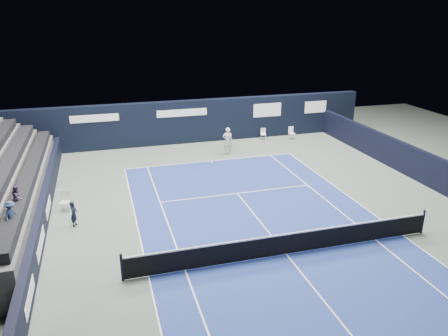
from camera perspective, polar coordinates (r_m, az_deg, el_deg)
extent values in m
plane|color=#505F55|center=(19.54, 5.75, -8.24)|extent=(48.00, 48.00, 0.00)
cube|color=navy|center=(17.95, 8.14, -11.10)|extent=(10.97, 23.77, 0.01)
cube|color=black|center=(27.55, 23.32, 0.75)|extent=(0.30, 22.00, 1.80)
cube|color=white|center=(32.93, 5.16, 4.38)|extent=(0.45, 0.44, 0.04)
cube|color=white|center=(33.03, 5.14, 4.85)|extent=(0.37, 0.12, 0.44)
cylinder|color=white|center=(33.14, 5.39, 4.13)|extent=(0.02, 0.02, 0.39)
cylinder|color=white|center=(33.11, 4.84, 4.13)|extent=(0.02, 0.02, 0.39)
cylinder|color=white|center=(32.85, 5.45, 3.98)|extent=(0.02, 0.02, 0.39)
cylinder|color=white|center=(32.82, 4.89, 3.98)|extent=(0.02, 0.02, 0.39)
cube|color=white|center=(33.03, 5.14, 4.97)|extent=(0.31, 0.15, 0.28)
cube|color=white|center=(33.32, 8.86, 4.48)|extent=(0.44, 0.42, 0.04)
cube|color=white|center=(33.41, 8.73, 4.99)|extent=(0.41, 0.05, 0.49)
cylinder|color=white|center=(33.60, 8.97, 4.23)|extent=(0.02, 0.02, 0.43)
cylinder|color=white|center=(33.43, 8.44, 4.18)|extent=(0.02, 0.02, 0.43)
cylinder|color=white|center=(33.32, 9.24, 4.08)|extent=(0.02, 0.02, 0.43)
cylinder|color=white|center=(33.15, 8.71, 4.03)|extent=(0.02, 0.02, 0.43)
cube|color=silver|center=(22.47, -20.08, -4.23)|extent=(0.50, 0.49, 0.04)
cube|color=silver|center=(22.55, -20.04, -3.40)|extent=(0.43, 0.11, 0.52)
cylinder|color=silver|center=(22.67, -19.45, -4.56)|extent=(0.02, 0.02, 0.46)
cylinder|color=silver|center=(22.77, -20.36, -4.58)|extent=(0.02, 0.02, 0.46)
cylinder|color=silver|center=(22.36, -19.64, -4.93)|extent=(0.02, 0.02, 0.46)
cylinder|color=silver|center=(22.46, -20.57, -4.95)|extent=(0.02, 0.02, 0.46)
imported|color=black|center=(20.79, -19.03, -5.67)|extent=(0.40, 0.49, 1.18)
cube|color=white|center=(28.17, -1.68, 0.93)|extent=(10.97, 0.06, 0.00)
cube|color=white|center=(20.61, 22.36, -8.16)|extent=(0.06, 23.77, 0.00)
cube|color=white|center=(16.71, -9.84, -13.75)|extent=(0.06, 23.77, 0.00)
cube|color=white|center=(19.84, 19.20, -8.86)|extent=(0.06, 23.77, 0.00)
cube|color=white|center=(16.86, -5.09, -13.17)|extent=(0.06, 23.77, 0.00)
cube|color=white|center=(23.26, 1.75, -3.32)|extent=(8.23, 0.06, 0.00)
cube|color=white|center=(17.94, 8.14, -11.08)|extent=(0.06, 12.80, 0.00)
cube|color=white|center=(28.03, -1.60, 0.83)|extent=(0.06, 0.30, 0.00)
cylinder|color=black|center=(20.93, 24.54, -6.39)|extent=(0.10, 0.10, 1.10)
cylinder|color=black|center=(16.38, -13.20, -12.52)|extent=(0.10, 0.10, 1.10)
cube|color=black|center=(17.72, 8.21, -9.83)|extent=(12.80, 0.03, 0.86)
cube|color=white|center=(17.50, 8.29, -8.55)|extent=(12.80, 0.05, 0.06)
cube|color=black|center=(32.05, -3.80, 6.13)|extent=(26.00, 0.60, 3.10)
cube|color=silver|center=(30.87, -16.56, 6.23)|extent=(3.20, 0.02, 0.50)
cube|color=silver|center=(31.37, -5.50, 7.19)|extent=(3.60, 0.02, 0.50)
cube|color=silver|center=(33.21, 5.68, 7.54)|extent=(2.20, 0.02, 1.00)
cube|color=silver|center=(34.87, 11.86, 7.81)|extent=(1.80, 0.02, 0.90)
cube|color=black|center=(21.87, -22.39, -4.80)|extent=(0.30, 22.00, 1.20)
cube|color=silver|center=(15.74, -24.02, -15.15)|extent=(0.02, 2.00, 0.45)
cube|color=silver|center=(18.72, -22.80, -9.11)|extent=(0.02, 2.40, 0.45)
cube|color=silver|center=(21.85, -21.95, -4.76)|extent=(0.02, 2.00, 0.45)
cube|color=#474649|center=(22.78, -23.74, -3.39)|extent=(0.90, 16.00, 1.65)
cube|color=#49494C|center=(22.86, -26.05, -3.06)|extent=(0.90, 16.00, 2.10)
cube|color=black|center=(22.43, -24.11, -0.98)|extent=(0.63, 15.20, 0.40)
cube|color=black|center=(22.44, -26.53, -0.12)|extent=(0.63, 15.20, 0.40)
imported|color=#423153|center=(19.27, -25.35, -3.49)|extent=(0.49, 0.57, 1.02)
imported|color=navy|center=(17.82, -26.05, -5.44)|extent=(0.61, 0.77, 1.04)
imported|color=silver|center=(29.35, 0.47, 3.59)|extent=(0.74, 0.56, 1.83)
cylinder|color=black|center=(29.00, 0.36, 3.66)|extent=(0.03, 0.29, 0.13)
torus|color=black|center=(28.74, 0.50, 3.71)|extent=(0.30, 0.13, 0.29)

